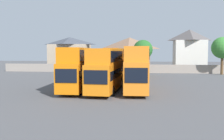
% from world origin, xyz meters
% --- Properties ---
extents(ground, '(140.00, 140.00, 0.00)m').
position_xyz_m(ground, '(0.00, 18.00, 0.00)').
color(ground, '#4C4C4F').
extents(depot_boundary_wall, '(56.00, 0.50, 1.80)m').
position_xyz_m(depot_boundary_wall, '(0.00, 25.19, 0.90)').
color(depot_boundary_wall, gray).
rests_on(depot_boundary_wall, ground).
extents(bus_1, '(2.87, 11.06, 4.96)m').
position_xyz_m(bus_1, '(-3.57, 0.29, 2.79)').
color(bus_1, orange).
rests_on(bus_1, ground).
extents(bus_2, '(3.11, 11.81, 4.85)m').
position_xyz_m(bus_2, '(-0.10, 0.31, 2.74)').
color(bus_2, orange).
rests_on(bus_2, ground).
extents(bus_3, '(2.81, 10.84, 5.07)m').
position_xyz_m(bus_3, '(3.20, 0.45, 2.85)').
color(bus_3, orange).
rests_on(bus_3, ground).
extents(bus_4, '(2.78, 11.08, 5.14)m').
position_xyz_m(bus_4, '(-1.06, 15.18, 2.89)').
color(bus_4, orange).
rests_on(bus_4, ground).
extents(bus_5, '(3.00, 10.82, 4.91)m').
position_xyz_m(bus_5, '(2.44, 15.61, 2.77)').
color(bus_5, orange).
rests_on(bus_5, ground).
extents(house_terrace_left, '(9.94, 7.82, 8.31)m').
position_xyz_m(house_terrace_left, '(-15.15, 33.52, 4.23)').
color(house_terrace_left, tan).
rests_on(house_terrace_left, ground).
extents(house_terrace_centre, '(10.62, 7.03, 8.10)m').
position_xyz_m(house_terrace_centre, '(0.30, 32.94, 4.14)').
color(house_terrace_centre, '#9E7A60').
rests_on(house_terrace_centre, ground).
extents(house_terrace_right, '(7.42, 6.85, 9.86)m').
position_xyz_m(house_terrace_right, '(14.68, 32.86, 5.03)').
color(house_terrace_right, silver).
rests_on(house_terrace_right, ground).
extents(tree_left_of_lot, '(4.38, 4.38, 7.22)m').
position_xyz_m(tree_left_of_lot, '(3.68, 27.69, 5.00)').
color(tree_left_of_lot, brown).
rests_on(tree_left_of_lot, ground).
extents(tree_behind_wall, '(4.30, 4.30, 7.49)m').
position_xyz_m(tree_behind_wall, '(19.40, 23.19, 5.30)').
color(tree_behind_wall, brown).
rests_on(tree_behind_wall, ground).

